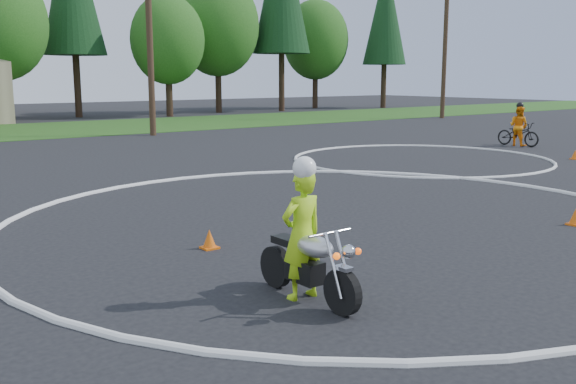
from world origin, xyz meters
TOP-DOWN VIEW (x-y plane):
  - ground at (0.00, 0.00)m, footprint 120.00×120.00m
  - grass_strip at (0.00, 27.00)m, footprint 120.00×10.00m
  - course_markings at (2.17, 4.35)m, footprint 19.05×19.05m
  - primary_motorcycle at (-3.13, 0.03)m, footprint 0.61×1.75m
  - rider_primary_grp at (-3.14, 0.16)m, footprint 0.57×0.37m
  - rider_second_grp at (14.04, 8.45)m, footprint 0.65×1.74m
  - traffic_cones at (2.66, 0.49)m, footprint 15.45×9.72m
  - treeline at (14.78, 34.61)m, footprint 38.20×8.10m
  - utility_poles at (5.00, 21.00)m, footprint 41.60×1.12m

SIDE VIEW (x-z plane):
  - ground at x=0.00m, z-range 0.00..0.00m
  - course_markings at x=2.17m, z-range -0.05..0.07m
  - grass_strip at x=0.00m, z-range 0.00..0.02m
  - traffic_cones at x=2.66m, z-range -0.01..0.29m
  - primary_motorcycle at x=-3.13m, z-range -0.01..0.91m
  - rider_second_grp at x=14.04m, z-range -0.24..1.41m
  - rider_primary_grp at x=-3.14m, z-range -0.03..1.67m
  - utility_poles at x=5.00m, z-range 0.20..10.20m
  - treeline at x=14.78m, z-range -0.64..13.88m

